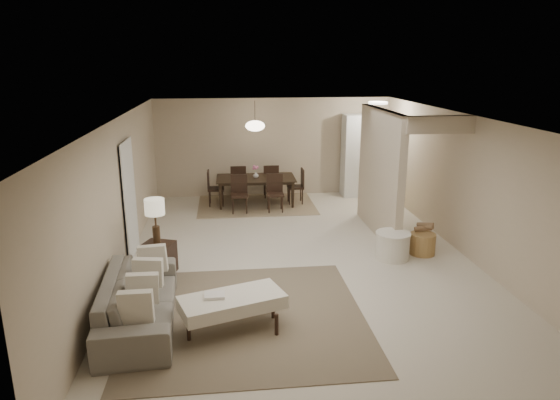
{
  "coord_description": "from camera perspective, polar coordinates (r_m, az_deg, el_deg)",
  "views": [
    {
      "loc": [
        -1.27,
        -8.15,
        3.41
      ],
      "look_at": [
        -0.32,
        0.19,
        1.05
      ],
      "focal_mm": 32.0,
      "sensor_mm": 36.0,
      "label": 1
    }
  ],
  "objects": [
    {
      "name": "floor",
      "position": [
        8.92,
        2.2,
        -6.77
      ],
      "size": [
        9.0,
        9.0,
        0.0
      ],
      "primitive_type": "plane",
      "color": "beige",
      "rests_on": "ground"
    },
    {
      "name": "ceiling",
      "position": [
        8.3,
        2.38,
        9.39
      ],
      "size": [
        9.0,
        9.0,
        0.0
      ],
      "primitive_type": "plane",
      "rotation": [
        3.14,
        0.0,
        0.0
      ],
      "color": "white",
      "rests_on": "back_wall"
    },
    {
      "name": "back_wall",
      "position": [
        12.89,
        -0.75,
        6.05
      ],
      "size": [
        6.0,
        0.0,
        6.0
      ],
      "primitive_type": "plane",
      "rotation": [
        1.57,
        0.0,
        0.0
      ],
      "color": "#BDAB8F",
      "rests_on": "floor"
    },
    {
      "name": "left_wall",
      "position": [
        8.61,
        -17.87,
        0.39
      ],
      "size": [
        0.0,
        9.0,
        9.0
      ],
      "primitive_type": "plane",
      "rotation": [
        1.57,
        0.0,
        1.57
      ],
      "color": "#BDAB8F",
      "rests_on": "floor"
    },
    {
      "name": "right_wall",
      "position": [
        9.45,
        20.58,
        1.47
      ],
      "size": [
        0.0,
        9.0,
        9.0
      ],
      "primitive_type": "plane",
      "rotation": [
        1.57,
        0.0,
        -1.57
      ],
      "color": "#BDAB8F",
      "rests_on": "floor"
    },
    {
      "name": "partition",
      "position": [
        10.12,
        11.34,
        3.07
      ],
      "size": [
        0.15,
        2.5,
        2.5
      ],
      "primitive_type": "cube",
      "color": "#BDAB8F",
      "rests_on": "floor"
    },
    {
      "name": "doorway",
      "position": [
        9.23,
        -16.87,
        -0.0
      ],
      "size": [
        0.04,
        0.9,
        2.04
      ],
      "primitive_type": "cube",
      "color": "black",
      "rests_on": "floor"
    },
    {
      "name": "pantry_cabinet",
      "position": [
        13.04,
        9.78,
        5.03
      ],
      "size": [
        1.2,
        0.55,
        2.1
      ],
      "primitive_type": "cube",
      "color": "silver",
      "rests_on": "floor"
    },
    {
      "name": "flush_light",
      "position": [
        11.94,
        11.14,
        10.84
      ],
      "size": [
        0.44,
        0.44,
        0.05
      ],
      "primitive_type": "cylinder",
      "color": "white",
      "rests_on": "ceiling"
    },
    {
      "name": "living_rug",
      "position": [
        7.06,
        -3.8,
        -13.15
      ],
      "size": [
        3.2,
        3.2,
        0.01
      ],
      "primitive_type": "cube",
      "color": "brown",
      "rests_on": "floor"
    },
    {
      "name": "sofa",
      "position": [
        7.0,
        -15.8,
        -10.97
      ],
      "size": [
        2.35,
        1.03,
        0.67
      ],
      "primitive_type": "imported",
      "rotation": [
        0.0,
        0.0,
        1.63
      ],
      "color": "slate",
      "rests_on": "floor"
    },
    {
      "name": "ottoman_bench",
      "position": [
        6.61,
        -5.49,
        -11.6
      ],
      "size": [
        1.46,
        1.0,
        0.48
      ],
      "rotation": [
        0.0,
        0.0,
        0.32
      ],
      "color": "beige",
      "rests_on": "living_rug"
    },
    {
      "name": "side_table",
      "position": [
        8.49,
        -13.75,
        -6.54
      ],
      "size": [
        0.61,
        0.61,
        0.52
      ],
      "primitive_type": "cube",
      "rotation": [
        0.0,
        0.0,
        -0.36
      ],
      "color": "black",
      "rests_on": "floor"
    },
    {
      "name": "table_lamp",
      "position": [
        8.22,
        -14.12,
        -1.21
      ],
      "size": [
        0.32,
        0.32,
        0.76
      ],
      "color": "#46301E",
      "rests_on": "side_table"
    },
    {
      "name": "round_pouf",
      "position": [
        9.1,
        12.74,
        -5.11
      ],
      "size": [
        0.61,
        0.61,
        0.48
      ],
      "primitive_type": "cylinder",
      "color": "beige",
      "rests_on": "floor"
    },
    {
      "name": "wicker_basket",
      "position": [
        9.45,
        15.98,
        -4.84
      ],
      "size": [
        0.58,
        0.58,
        0.39
      ],
      "primitive_type": "cylinder",
      "rotation": [
        0.0,
        0.0,
        0.34
      ],
      "color": "#96653C",
      "rests_on": "floor"
    },
    {
      "name": "dining_rug",
      "position": [
        12.24,
        -2.74,
        -0.47
      ],
      "size": [
        2.8,
        2.1,
        0.01
      ],
      "primitive_type": "cube",
      "color": "#7D684D",
      "rests_on": "floor"
    },
    {
      "name": "dining_table",
      "position": [
        12.16,
        -2.76,
        1.02
      ],
      "size": [
        1.91,
        1.09,
        0.67
      ],
      "primitive_type": "imported",
      "rotation": [
        0.0,
        0.0,
        -0.02
      ],
      "color": "black",
      "rests_on": "dining_rug"
    },
    {
      "name": "dining_chairs",
      "position": [
        12.13,
        -2.77,
        1.47
      ],
      "size": [
        2.32,
        1.69,
        0.86
      ],
      "color": "black",
      "rests_on": "dining_rug"
    },
    {
      "name": "vase",
      "position": [
        12.06,
        -2.79,
        2.88
      ],
      "size": [
        0.17,
        0.17,
        0.14
      ],
      "primitive_type": "imported",
      "rotation": [
        0.0,
        0.0,
        0.24
      ],
      "color": "silver",
      "rests_on": "dining_table"
    },
    {
      "name": "yellow_mat",
      "position": [
        11.86,
        11.69,
        -1.32
      ],
      "size": [
        0.88,
        0.63,
        0.01
      ],
      "primitive_type": "cube",
      "rotation": [
        0.0,
        0.0,
        0.18
      ],
      "color": "yellow",
      "rests_on": "floor"
    },
    {
      "name": "pendant_light",
      "position": [
        11.86,
        -2.86,
        8.46
      ],
      "size": [
        0.46,
        0.46,
        0.71
      ],
      "color": "#46301E",
      "rests_on": "ceiling"
    }
  ]
}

